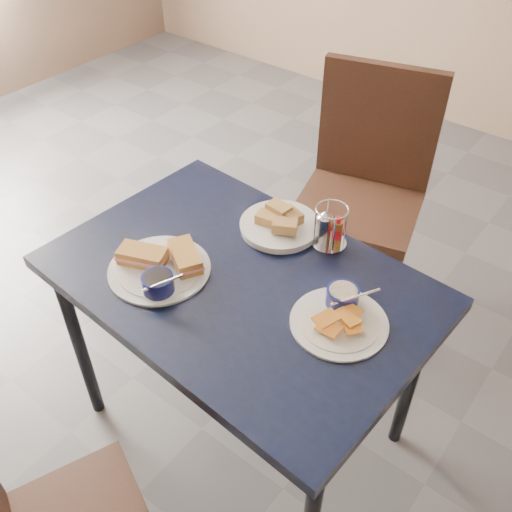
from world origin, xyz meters
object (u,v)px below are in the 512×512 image
Objects in this scene: sandwich_plate at (161,266)px; plantain_plate at (341,313)px; dining_table at (240,295)px; chair_far at (372,179)px; condiment_caddy at (329,228)px; bread_basket at (280,224)px.

sandwich_plate is 1.20× the size of plantain_plate.
dining_table is 1.12× the size of chair_far.
condiment_caddy reaches higher than sandwich_plate.
condiment_caddy is at bearing 68.10° from dining_table.
bread_basket is (0.02, -0.67, 0.19)m from chair_far.
plantain_plate is 0.32m from condiment_caddy.
bread_basket is (0.15, 0.37, -0.00)m from sandwich_plate.
dining_table is 3.63× the size of sandwich_plate.
dining_table is at bearing -111.90° from condiment_caddy.
chair_far is 4.08× the size of bread_basket.
chair_far is at bearing 112.95° from plantain_plate.
sandwich_plate is 0.53m from plantain_plate.
plantain_plate is at bearing -51.24° from condiment_caddy.
chair_far is at bearing 82.53° from sandwich_plate.
chair_far reaches higher than dining_table.
bread_basket is 1.84× the size of condiment_caddy.
plantain_plate is at bearing -30.42° from bread_basket.
plantain_plate reaches higher than bread_basket.
plantain_plate reaches higher than dining_table.
chair_far is 0.69m from condiment_caddy.
sandwich_plate is 1.26× the size of bread_basket.
plantain_plate is (0.31, 0.04, 0.09)m from dining_table.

